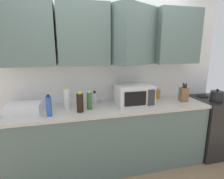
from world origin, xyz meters
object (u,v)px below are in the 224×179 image
(bottle_green_oil, at_px, (89,101))
(bottle_clear_tall, at_px, (95,98))
(microwave, at_px, (134,95))
(bottle_amber_vinegar, at_px, (158,94))
(bottle_white_jar, at_px, (67,99))
(dish_rack, at_px, (24,109))
(bottle_blue_cleaner, at_px, (49,106))
(bottle_soy_dark, at_px, (80,102))
(stove_range, at_px, (214,125))
(kettle, at_px, (217,96))
(knife_block, at_px, (184,94))

(bottle_green_oil, relative_size, bottle_clear_tall, 1.40)
(microwave, bearing_deg, bottle_green_oil, -176.98)
(bottle_green_oil, distance_m, bottle_amber_vinegar, 1.12)
(bottle_clear_tall, bearing_deg, bottle_white_jar, -155.06)
(bottle_green_oil, bearing_deg, bottle_amber_vinegar, 12.36)
(microwave, distance_m, dish_rack, 1.39)
(microwave, height_order, bottle_blue_cleaner, microwave)
(bottle_soy_dark, bearing_deg, bottle_amber_vinegar, 14.48)
(bottle_clear_tall, relative_size, bottle_soy_dark, 0.66)
(stove_range, height_order, kettle, kettle)
(bottle_white_jar, xyz_separation_m, bottle_soy_dark, (0.15, -0.16, -0.01))
(stove_range, height_order, dish_rack, dish_rack)
(stove_range, distance_m, bottle_amber_vinegar, 1.09)
(bottle_soy_dark, bearing_deg, stove_range, 2.66)
(dish_rack, xyz_separation_m, bottle_amber_vinegar, (1.87, 0.19, 0.02))
(knife_block, relative_size, bottle_clear_tall, 1.61)
(dish_rack, xyz_separation_m, bottle_soy_dark, (0.66, -0.12, 0.06))
(bottle_white_jar, bearing_deg, bottle_blue_cleaner, -133.43)
(dish_rack, bearing_deg, bottle_white_jar, 5.10)
(kettle, height_order, bottle_soy_dark, bottle_soy_dark)
(dish_rack, relative_size, bottle_amber_vinegar, 2.30)
(bottle_clear_tall, bearing_deg, knife_block, -10.88)
(bottle_blue_cleaner, bearing_deg, knife_block, 4.46)
(bottle_soy_dark, bearing_deg, bottle_white_jar, 132.76)
(knife_block, bearing_deg, bottle_blue_cleaner, -175.54)
(stove_range, bearing_deg, kettle, -140.53)
(microwave, distance_m, bottle_clear_tall, 0.56)
(knife_block, bearing_deg, dish_rack, 179.39)
(bottle_green_oil, xyz_separation_m, bottle_white_jar, (-0.27, 0.09, 0.02))
(microwave, xyz_separation_m, bottle_soy_dark, (-0.73, -0.11, -0.02))
(dish_rack, height_order, bottle_soy_dark, bottle_soy_dark)
(bottle_blue_cleaner, distance_m, bottle_clear_tall, 0.70)
(bottle_clear_tall, height_order, bottle_soy_dark, bottle_soy_dark)
(kettle, distance_m, dish_rack, 2.63)
(knife_block, distance_m, bottle_amber_vinegar, 0.37)
(dish_rack, bearing_deg, stove_range, -0.41)
(dish_rack, xyz_separation_m, bottle_blue_cleaner, (0.30, -0.17, 0.06))
(stove_range, distance_m, kettle, 0.58)
(stove_range, bearing_deg, bottle_amber_vinegar, 166.92)
(kettle, xyz_separation_m, dish_rack, (-2.63, 0.16, -0.02))
(dish_rack, bearing_deg, knife_block, -0.61)
(bottle_blue_cleaner, bearing_deg, bottle_amber_vinegar, 13.03)
(bottle_blue_cleaner, height_order, bottle_clear_tall, bottle_blue_cleaner)
(bottle_amber_vinegar, bearing_deg, bottle_green_oil, -167.64)
(dish_rack, height_order, knife_block, knife_block)
(kettle, bearing_deg, bottle_green_oil, 176.43)
(bottle_blue_cleaner, bearing_deg, bottle_green_oil, 14.55)
(kettle, xyz_separation_m, bottle_clear_tall, (-1.74, 0.38, -0.01))
(bottle_green_oil, bearing_deg, bottle_soy_dark, -148.65)
(bottle_green_oil, bearing_deg, bottle_blue_cleaner, -165.45)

